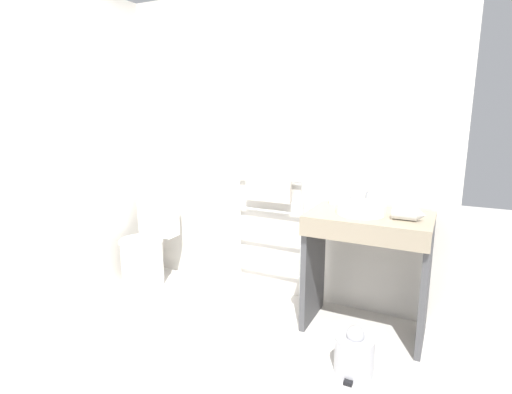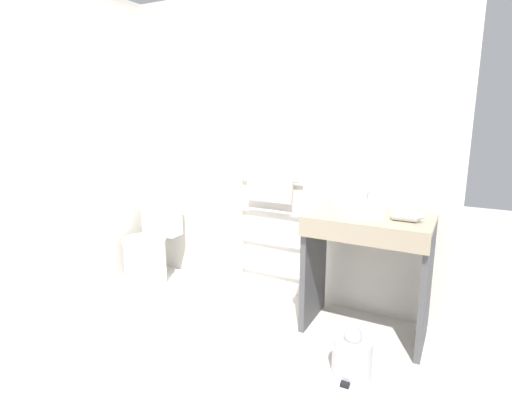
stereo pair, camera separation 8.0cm
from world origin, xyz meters
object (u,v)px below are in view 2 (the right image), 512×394
object	(u,v)px
cup_near_wall	(334,199)
hair_dryer	(407,214)
towel_radiator	(270,208)
sink_basin	(361,209)
toilet	(150,250)
trash_bin	(352,355)
cup_near_edge	(347,202)

from	to	relation	value
cup_near_wall	hair_dryer	size ratio (longest dim) A/B	0.44
cup_near_wall	towel_radiator	bearing A→B (deg)	173.94
towel_radiator	sink_basin	size ratio (longest dim) A/B	3.21
toilet	trash_bin	bearing A→B (deg)	-12.70
trash_bin	toilet	bearing A→B (deg)	167.30
cup_near_wall	trash_bin	world-z (taller)	cup_near_wall
towel_radiator	trash_bin	size ratio (longest dim) A/B	3.46
sink_basin	cup_near_edge	size ratio (longest dim) A/B	3.71
towel_radiator	cup_near_wall	distance (m)	0.59
cup_near_edge	hair_dryer	world-z (taller)	same
cup_near_edge	hair_dryer	xyz separation A→B (m)	(0.44, -0.18, 0.00)
toilet	towel_radiator	bearing A→B (deg)	16.14
toilet	hair_dryer	bearing A→B (deg)	0.66
sink_basin	toilet	bearing A→B (deg)	-178.89
towel_radiator	hair_dryer	xyz separation A→B (m)	(1.12, -0.29, 0.15)
toilet	cup_near_wall	distance (m)	1.78
trash_bin	towel_radiator	bearing A→B (deg)	140.44
sink_basin	cup_near_wall	distance (m)	0.33
towel_radiator	trash_bin	xyz separation A→B (m)	(0.93, -0.77, -0.64)
hair_dryer	trash_bin	world-z (taller)	hair_dryer
toilet	trash_bin	xyz separation A→B (m)	(2.02, -0.46, -0.18)
toilet	hair_dryer	distance (m)	2.29
sink_basin	trash_bin	size ratio (longest dim) A/B	1.08
towel_radiator	sink_basin	xyz separation A→B (m)	(0.82, -0.28, 0.15)
cup_near_edge	sink_basin	bearing A→B (deg)	-49.35
hair_dryer	trash_bin	bearing A→B (deg)	-111.43
towel_radiator	hair_dryer	bearing A→B (deg)	-14.47
cup_near_edge	trash_bin	xyz separation A→B (m)	(0.25, -0.66, -0.79)
sink_basin	cup_near_wall	size ratio (longest dim) A/B	3.66
cup_near_wall	trash_bin	bearing A→B (deg)	-62.84
toilet	cup_near_wall	world-z (taller)	cup_near_wall
towel_radiator	cup_near_wall	world-z (taller)	towel_radiator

